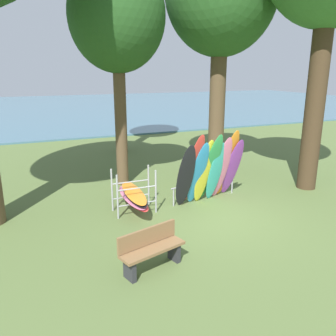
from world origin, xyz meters
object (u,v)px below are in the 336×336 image
leaning_board_pile (210,170)px  board_storage_rack (133,195)px  tree_mid_behind (117,5)px  tree_far_left_back (117,18)px  park_bench (151,248)px

leaning_board_pile → board_storage_rack: size_ratio=1.12×
tree_mid_behind → tree_far_left_back: 5.30m
tree_far_left_back → park_bench: (-0.97, -5.55, -5.03)m
board_storage_rack → park_bench: board_storage_rack is taller
tree_mid_behind → park_bench: bearing=-102.6°
tree_far_left_back → board_storage_rack: bearing=-99.1°
leaning_board_pile → board_storage_rack: 2.40m
tree_far_left_back → park_bench: tree_far_left_back is taller
tree_mid_behind → leaning_board_pile: tree_mid_behind is taller
tree_mid_behind → board_storage_rack: size_ratio=4.07×
tree_mid_behind → leaning_board_pile: size_ratio=3.63×
tree_mid_behind → tree_far_left_back: (-1.38, -4.97, -1.23)m
tree_mid_behind → board_storage_rack: bearing=-103.4°
park_bench → leaning_board_pile: bearing=43.7°
tree_far_left_back → leaning_board_pile: tree_far_left_back is taller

